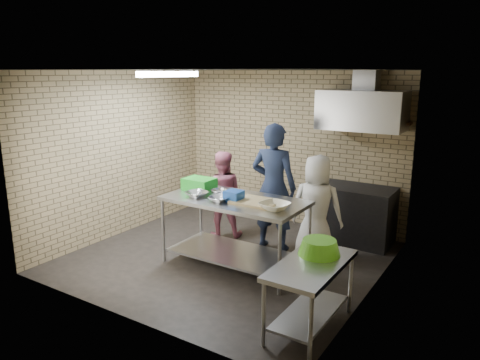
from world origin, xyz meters
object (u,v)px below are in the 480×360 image
object	(u,v)px
man_navy	(274,187)
green_basin	(319,247)
blue_tub	(234,196)
bottle_red	(368,114)
bottle_green	(395,116)
stove	(354,214)
woman_white	(316,208)
green_crate	(199,184)
prep_table	(235,232)
woman_pink	(222,194)
side_counter	(310,296)

from	to	relation	value
man_navy	green_basin	bearing A→B (deg)	125.43
blue_tub	bottle_red	bearing A→B (deg)	63.01
bottle_red	bottle_green	xyz separation A→B (m)	(0.40, 0.00, -0.01)
stove	woman_white	size ratio (longest dim) A/B	0.78
bottle_green	woman_white	world-z (taller)	bottle_green
green_crate	woman_white	xyz separation A→B (m)	(1.56, 0.71, -0.29)
prep_table	woman_pink	bearing A→B (deg)	133.25
green_crate	woman_pink	bearing A→B (deg)	100.19
side_counter	bottle_red	xyz separation A→B (m)	(-0.40, 2.99, 1.65)
blue_tub	man_navy	world-z (taller)	man_navy
stove	man_navy	size ratio (longest dim) A/B	0.62
woman_pink	bottle_red	bearing A→B (deg)	179.99
stove	bottle_red	distance (m)	1.60
man_navy	woman_white	xyz separation A→B (m)	(0.72, -0.04, -0.20)
prep_table	side_counter	xyz separation A→B (m)	(1.55, -0.93, -0.12)
side_counter	woman_pink	xyz separation A→B (m)	(-2.39, 1.82, 0.34)
blue_tub	woman_white	size ratio (longest dim) A/B	0.14
bottle_red	stove	bearing A→B (deg)	-101.77
green_crate	woman_white	distance (m)	1.74
prep_table	green_basin	distance (m)	1.71
green_crate	blue_tub	distance (m)	0.78
side_counter	man_navy	xyz separation A→B (m)	(-1.42, 1.80, 0.60)
bottle_green	woman_pink	distance (m)	2.96
prep_table	blue_tub	bearing A→B (deg)	-63.43
blue_tub	green_basin	world-z (taller)	blue_tub
man_navy	woman_white	bearing A→B (deg)	169.94
bottle_green	woman_white	xyz separation A→B (m)	(-0.69, -1.23, -1.24)
blue_tub	green_basin	xyz separation A→B (m)	(1.48, -0.58, -0.22)
bottle_green	woman_pink	world-z (taller)	bottle_green
side_counter	bottle_red	distance (m)	3.44
prep_table	blue_tub	distance (m)	0.57
green_crate	man_navy	world-z (taller)	man_navy
green_crate	bottle_green	size ratio (longest dim) A/B	2.91
stove	blue_tub	distance (m)	2.27
woman_white	bottle_red	bearing A→B (deg)	-112.61
prep_table	green_crate	distance (m)	0.92
prep_table	woman_pink	xyz separation A→B (m)	(-0.84, 0.89, 0.22)
green_crate	bottle_green	xyz separation A→B (m)	(2.25, 1.94, 0.95)
green_basin	woman_white	bearing A→B (deg)	114.07
side_counter	blue_tub	bearing A→B (deg)	151.05
woman_pink	woman_white	world-z (taller)	woman_white
side_counter	woman_white	bearing A→B (deg)	111.53
side_counter	blue_tub	distance (m)	1.84
green_crate	bottle_red	size ratio (longest dim) A/B	2.42
green_basin	blue_tub	bearing A→B (deg)	158.61
bottle_green	man_navy	world-z (taller)	bottle_green
green_basin	man_navy	xyz separation A→B (m)	(-1.40, 1.55, 0.14)
green_crate	woman_white	bearing A→B (deg)	24.42
prep_table	bottle_red	size ratio (longest dim) A/B	10.90
woman_pink	prep_table	bearing A→B (deg)	102.80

